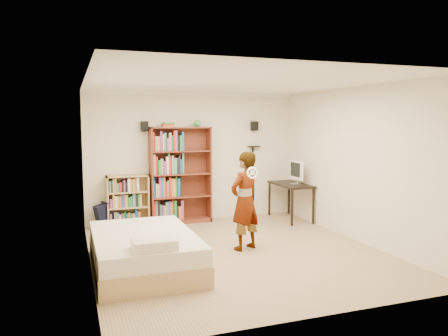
# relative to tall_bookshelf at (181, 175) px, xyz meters

# --- Properties ---
(ground) EXTENTS (4.50, 5.00, 0.01)m
(ground) POSITION_rel_tall_bookshelf_xyz_m (0.34, -2.32, -0.99)
(ground) COLOR tan
(ground) RESTS_ON ground
(room_shell) EXTENTS (4.52, 5.02, 2.71)m
(room_shell) POSITION_rel_tall_bookshelf_xyz_m (0.34, -2.32, 0.77)
(room_shell) COLOR beige
(room_shell) RESTS_ON ground
(crown_molding) EXTENTS (4.50, 5.00, 0.06)m
(crown_molding) POSITION_rel_tall_bookshelf_xyz_m (0.34, -2.32, 1.68)
(crown_molding) COLOR white
(crown_molding) RESTS_ON room_shell
(speaker_left) EXTENTS (0.14, 0.12, 0.20)m
(speaker_left) POSITION_rel_tall_bookshelf_xyz_m (-0.71, 0.08, 1.01)
(speaker_left) COLOR black
(speaker_left) RESTS_ON room_shell
(speaker_right) EXTENTS (0.14, 0.12, 0.20)m
(speaker_right) POSITION_rel_tall_bookshelf_xyz_m (1.69, 0.08, 1.01)
(speaker_right) COLOR black
(speaker_right) RESTS_ON room_shell
(wall_shelf) EXTENTS (0.25, 0.16, 0.02)m
(wall_shelf) POSITION_rel_tall_bookshelf_xyz_m (1.69, 0.09, 0.56)
(wall_shelf) COLOR black
(wall_shelf) RESTS_ON room_shell
(tall_bookshelf) EXTENTS (1.25, 0.37, 1.98)m
(tall_bookshelf) POSITION_rel_tall_bookshelf_xyz_m (0.00, 0.00, 0.00)
(tall_bookshelf) COLOR maroon
(tall_bookshelf) RESTS_ON ground
(low_bookshelf) EXTENTS (0.82, 0.31, 1.03)m
(low_bookshelf) POSITION_rel_tall_bookshelf_xyz_m (-1.08, 0.03, -0.48)
(low_bookshelf) COLOR tan
(low_bookshelf) RESTS_ON ground
(computer_desk) EXTENTS (0.57, 1.14, 0.78)m
(computer_desk) POSITION_rel_tall_bookshelf_xyz_m (2.28, -0.51, -0.60)
(computer_desk) COLOR black
(computer_desk) RESTS_ON ground
(imac) EXTENTS (0.16, 0.51, 0.50)m
(imac) POSITION_rel_tall_bookshelf_xyz_m (2.33, -0.61, 0.04)
(imac) COLOR white
(imac) RESTS_ON computer_desk
(daybed) EXTENTS (1.40, 2.16, 0.64)m
(daybed) POSITION_rel_tall_bookshelf_xyz_m (-1.19, -2.61, -0.67)
(daybed) COLOR white
(daybed) RESTS_ON ground
(person) EXTENTS (0.70, 0.60, 1.61)m
(person) POSITION_rel_tall_bookshelf_xyz_m (0.52, -2.22, -0.19)
(person) COLOR black
(person) RESTS_ON ground
(wii_wheel) EXTENTS (0.19, 0.07, 0.19)m
(wii_wheel) POSITION_rel_tall_bookshelf_xyz_m (0.52, -2.53, 0.31)
(wii_wheel) COLOR white
(wii_wheel) RESTS_ON person
(navy_bag) EXTENTS (0.44, 0.37, 0.51)m
(navy_bag) POSITION_rel_tall_bookshelf_xyz_m (-1.53, 0.01, -0.74)
(navy_bag) COLOR black
(navy_bag) RESTS_ON ground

